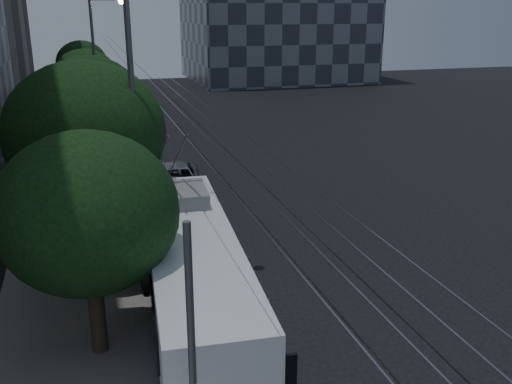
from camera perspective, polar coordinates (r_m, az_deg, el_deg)
The scene contains 18 objects.
ground at distance 21.80m, azimuth 2.86°, elevation -7.21°, with size 120.00×120.00×0.00m, color black.
sidewalk at distance 39.64m, azimuth -17.44°, elevation 3.78°, with size 5.00×90.00×0.15m, color gray.
tram_rails at distance 40.70m, azimuth -3.22°, elevation 4.85°, with size 4.52×90.00×0.02m.
overhead_wires at distance 39.02m, azimuth -14.17°, elevation 8.94°, with size 2.23×90.00×6.00m.
trolleybus at distance 17.29m, azimuth -6.41°, elevation -8.35°, with size 3.30×11.98×5.63m.
pickup_silver at distance 29.17m, azimuth -8.12°, elevation 0.98°, with size 2.71×5.88×1.63m, color gray.
car_white_a at distance 38.61m, azimuth -11.89°, elevation 4.94°, with size 1.85×4.59×1.56m, color silver.
car_white_b at distance 39.76m, azimuth -12.91°, elevation 5.09°, with size 1.91×4.70×1.36m, color silver.
car_white_c at distance 43.96m, azimuth -13.34°, elevation 6.26°, with size 1.42×4.06×1.34m, color silver.
car_white_d at distance 48.93m, azimuth -12.58°, elevation 7.45°, with size 1.52×3.77×1.28m, color silver.
tree_0 at distance 15.34m, azimuth -16.50°, elevation -2.05°, with size 4.76×4.76×6.38m.
tree_1 at distance 20.84m, azimuth -16.68°, elevation 5.61°, with size 5.62×5.62×7.61m.
tree_2 at distance 29.98m, azimuth -16.31°, elevation 8.39°, with size 5.37×5.37×7.06m.
tree_3 at distance 38.13m, azimuth -16.48°, elevation 9.34°, with size 4.56×4.56×6.06m.
tree_4 at distance 44.69m, azimuth -16.65°, elevation 10.79°, with size 4.82×4.82×6.39m.
tree_5 at distance 57.79m, azimuth -17.00°, elevation 12.17°, with size 4.78×4.78×6.28m.
streetlamp_near at distance 19.34m, azimuth -10.99°, elevation 9.37°, with size 2.60×0.44×10.84m.
streetlamp_far at distance 42.74m, azimuth -15.32°, elevation 13.18°, with size 2.45×0.44×10.16m.
Camera 1 is at (-6.69, -18.54, 9.30)m, focal length 40.00 mm.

